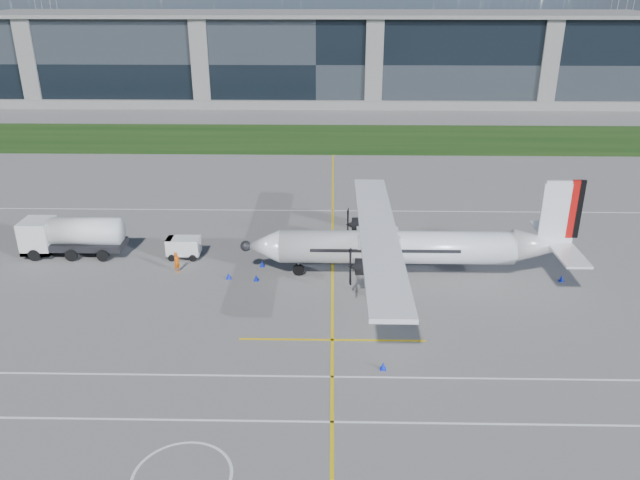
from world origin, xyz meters
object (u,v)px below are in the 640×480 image
object	(u,v)px
pylon_east	(623,2)
baggage_tug	(184,248)
safety_cone_fwd	(229,276)
fuel_tanker_truck	(66,237)
safety_cone_portwing	(383,366)
turboprop_aircraft	(410,229)
pylon_west	(45,1)
safety_cone_stbdwing	(367,211)
safety_cone_tail	(562,278)
safety_cone_nose_stbd	(262,264)
safety_cone_nose_port	(256,277)
ground_crew_person	(177,261)

from	to	relation	value
pylon_east	baggage_tug	world-z (taller)	pylon_east
baggage_tug	safety_cone_fwd	xyz separation A→B (m)	(4.30, -3.89, -0.61)
fuel_tanker_truck	baggage_tug	bearing A→B (deg)	-2.16
safety_cone_portwing	turboprop_aircraft	bearing A→B (deg)	77.57
pylon_west	turboprop_aircraft	size ratio (longest dim) A/B	1.14
baggage_tug	safety_cone_stbdwing	distance (m)	19.01
baggage_tug	safety_cone_portwing	size ratio (longest dim) A/B	5.72
pylon_west	safety_cone_portwing	xyz separation A→B (m)	(86.02, -159.18, -14.75)
safety_cone_tail	fuel_tanker_truck	bearing A→B (deg)	173.96
baggage_tug	safety_cone_tail	xyz separation A→B (m)	(29.84, -3.83, -0.61)
safety_cone_tail	safety_cone_portwing	distance (m)	18.79
safety_cone_nose_stbd	safety_cone_tail	distance (m)	23.28
fuel_tanker_truck	safety_cone_portwing	distance (m)	29.92
fuel_tanker_truck	safety_cone_portwing	xyz separation A→B (m)	(25.16, -16.12, -1.38)
safety_cone_tail	safety_cone_portwing	xyz separation A→B (m)	(-14.51, -11.93, 0.00)
safety_cone_nose_port	safety_cone_stbdwing	distance (m)	17.51
safety_cone_tail	ground_crew_person	bearing A→B (deg)	177.91
pylon_west	safety_cone_stbdwing	bearing A→B (deg)	-56.94
turboprop_aircraft	safety_cone_portwing	xyz separation A→B (m)	(-2.77, -12.59, -3.69)
fuel_tanker_truck	safety_cone_portwing	world-z (taller)	fuel_tanker_truck
fuel_tanker_truck	safety_cone_tail	size ratio (longest dim) A/B	17.41
safety_cone_stbdwing	safety_cone_nose_port	bearing A→B (deg)	-121.85
ground_crew_person	turboprop_aircraft	bearing A→B (deg)	-65.56
fuel_tanker_truck	safety_cone_tail	xyz separation A→B (m)	(39.68, -4.20, -1.38)
fuel_tanker_truck	ground_crew_person	size ratio (longest dim) A/B	4.61
turboprop_aircraft	safety_cone_nose_port	distance (m)	12.25
pylon_west	safety_cone_nose_port	bearing A→B (deg)	-62.40
safety_cone_nose_stbd	safety_cone_portwing	world-z (taller)	same
safety_cone_nose_port	safety_cone_nose_stbd	world-z (taller)	same
fuel_tanker_truck	safety_cone_nose_port	bearing A→B (deg)	-15.57
safety_cone_portwing	pylon_west	bearing A→B (deg)	118.39
turboprop_aircraft	ground_crew_person	bearing A→B (deg)	178.65
safety_cone_portwing	safety_cone_fwd	world-z (taller)	same
safety_cone_nose_stbd	safety_cone_stbdwing	distance (m)	15.31
fuel_tanker_truck	safety_cone_nose_stbd	xyz separation A→B (m)	(16.50, -2.03, -1.38)
turboprop_aircraft	baggage_tug	world-z (taller)	turboprop_aircraft
pylon_west	safety_cone_portwing	world-z (taller)	pylon_west
safety_cone_fwd	safety_cone_portwing	bearing A→B (deg)	-47.08
fuel_tanker_truck	turboprop_aircraft	bearing A→B (deg)	-7.21
safety_cone_stbdwing	safety_cone_fwd	bearing A→B (deg)	-128.00
baggage_tug	safety_cone_nose_port	distance (m)	7.71
pylon_east	safety_cone_nose_stbd	xyz separation A→B (m)	(-87.65, -145.08, -14.75)
ground_crew_person	safety_cone_nose_stbd	world-z (taller)	ground_crew_person
pylon_west	safety_cone_stbdwing	distance (m)	159.05
ground_crew_person	safety_cone_tail	world-z (taller)	ground_crew_person
turboprop_aircraft	fuel_tanker_truck	bearing A→B (deg)	172.79
safety_cone_tail	safety_cone_nose_stbd	bearing A→B (deg)	174.64
pylon_west	baggage_tug	xyz separation A→B (m)	(70.69, -143.43, -14.14)
pylon_east	safety_cone_tail	size ratio (longest dim) A/B	60.00
pylon_west	safety_cone_portwing	size ratio (longest dim) A/B	60.00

